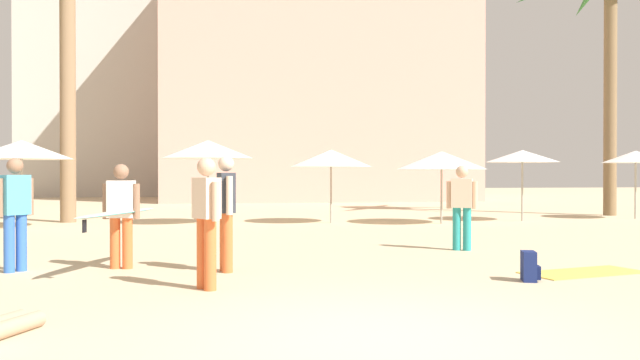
{
  "coord_description": "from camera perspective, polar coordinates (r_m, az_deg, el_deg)",
  "views": [
    {
      "loc": [
        -1.6,
        -5.84,
        1.5
      ],
      "look_at": [
        0.63,
        7.7,
        1.37
      ],
      "focal_mm": 37.21,
      "sensor_mm": 36.0,
      "label": 1
    }
  ],
  "objects": [
    {
      "name": "cafe_umbrella_5",
      "position": [
        19.64,
        -24.29,
        2.39
      ],
      "size": [
        2.7,
        2.7,
        2.41
      ],
      "color": "gray",
      "rests_on": "ground"
    },
    {
      "name": "person_near_left",
      "position": [
        10.8,
        -16.81,
        -2.65
      ],
      "size": [
        1.1,
        2.65,
        1.65
      ],
      "rotation": [
        0.0,
        0.0,
        1.34
      ],
      "color": "orange",
      "rests_on": "ground"
    },
    {
      "name": "cafe_umbrella_7",
      "position": [
        24.37,
        25.5,
        1.81
      ],
      "size": [
        2.14,
        2.14,
        2.26
      ],
      "color": "gray",
      "rests_on": "ground"
    },
    {
      "name": "beach_towel",
      "position": [
        10.86,
        21.74,
        -7.39
      ],
      "size": [
        2.03,
        1.24,
        0.01
      ],
      "primitive_type": "cube",
      "rotation": [
        0.0,
        0.0,
        0.24
      ],
      "color": "#F4CC4C",
      "rests_on": "ground"
    },
    {
      "name": "backpack",
      "position": [
        9.75,
        17.56,
        -7.13
      ],
      "size": [
        0.3,
        0.34,
        0.42
      ],
      "rotation": [
        0.0,
        0.0,
        5.98
      ],
      "color": "navy",
      "rests_on": "ground"
    },
    {
      "name": "cafe_umbrella_0",
      "position": [
        20.15,
        10.41,
        1.67
      ],
      "size": [
        2.69,
        2.69,
        2.17
      ],
      "color": "gray",
      "rests_on": "ground"
    },
    {
      "name": "person_far_left",
      "position": [
        10.22,
        -8.08,
        -2.4
      ],
      "size": [
        0.29,
        0.61,
        1.77
      ],
      "rotation": [
        0.0,
        0.0,
        3.31
      ],
      "color": "orange",
      "rests_on": "ground"
    },
    {
      "name": "cafe_umbrella_3",
      "position": [
        20.13,
        0.95,
        1.88
      ],
      "size": [
        2.49,
        2.49,
        2.23
      ],
      "color": "gray",
      "rests_on": "ground"
    },
    {
      "name": "person_near_right",
      "position": [
        8.71,
        -9.74,
        -3.16
      ],
      "size": [
        0.38,
        0.58,
        1.71
      ],
      "rotation": [
        0.0,
        0.0,
        0.49
      ],
      "color": "orange",
      "rests_on": "ground"
    },
    {
      "name": "person_far_right",
      "position": [
        13.24,
        12.11,
        -2.02
      ],
      "size": [
        0.58,
        0.38,
        1.66
      ],
      "rotation": [
        0.0,
        0.0,
        4.23
      ],
      "color": "teal",
      "rests_on": "ground"
    },
    {
      "name": "cafe_umbrella_4",
      "position": [
        19.94,
        -9.62,
        2.61
      ],
      "size": [
        2.7,
        2.7,
        2.49
      ],
      "color": "gray",
      "rests_on": "ground"
    },
    {
      "name": "person_mid_right",
      "position": [
        11.13,
        -24.74,
        -2.31
      ],
      "size": [
        0.48,
        0.51,
        1.74
      ],
      "rotation": [
        0.0,
        0.0,
        2.4
      ],
      "color": "blue",
      "rests_on": "ground"
    },
    {
      "name": "cafe_umbrella_1",
      "position": [
        21.96,
        17.01,
        1.97
      ],
      "size": [
        2.29,
        2.29,
        2.25
      ],
      "color": "gray",
      "rests_on": "ground"
    },
    {
      "name": "hotel_pink",
      "position": [
        40.14,
        -0.72,
        8.53
      ],
      "size": [
        17.1,
        11.42,
        14.15
      ],
      "primitive_type": "cube",
      "color": "#DB9989",
      "rests_on": "ground"
    },
    {
      "name": "ground",
      "position": [
        6.24,
        5.97,
        -13.37
      ],
      "size": [
        120.0,
        120.0,
        0.0
      ],
      "primitive_type": "plane",
      "color": "#C6B28C"
    }
  ]
}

